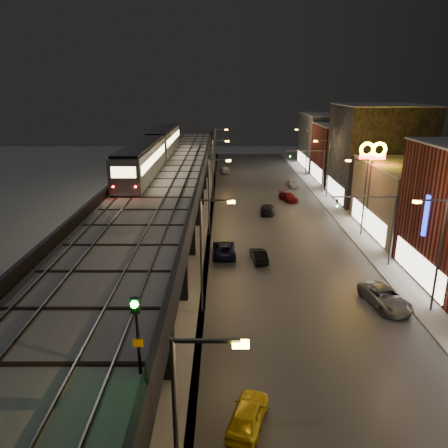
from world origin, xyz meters
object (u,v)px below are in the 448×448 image
object	(u,v)px
car_near_white	(259,256)
car_far_white	(225,170)
car_taxi	(248,415)
subway_train	(154,149)
car_onc_dark	(385,298)
car_onc_red	(292,184)
car_mid_dark	(267,209)
car_onc_white	(288,197)
car_mid_silver	(224,249)
rail_signal	(136,321)

from	to	relation	value
car_near_white	car_far_white	bearing A→B (deg)	-92.75
car_taxi	car_far_white	size ratio (longest dim) A/B	0.93
subway_train	car_onc_dark	size ratio (longest dim) A/B	7.36
subway_train	car_onc_dark	xyz separation A→B (m)	(22.22, -28.96, -7.77)
car_far_white	car_onc_dark	world-z (taller)	car_onc_dark
car_taxi	car_onc_red	xyz separation A→B (m)	(10.64, 55.50, -0.06)
car_mid_dark	car_onc_white	distance (m)	7.72
car_mid_silver	car_onc_white	size ratio (longest dim) A/B	1.17
car_mid_silver	car_near_white	bearing A→B (deg)	153.13
car_far_white	car_onc_dark	xyz separation A→B (m)	(12.50, -55.43, 0.01)
car_taxi	car_onc_white	distance (m)	46.63
car_onc_red	car_mid_silver	bearing A→B (deg)	-118.50
car_near_white	car_onc_dark	bearing A→B (deg)	128.39
car_onc_white	car_mid_dark	bearing A→B (deg)	-139.14
car_near_white	car_far_white	xyz separation A→B (m)	(-3.23, 46.20, 0.11)
subway_train	car_onc_red	distance (m)	26.58
car_mid_silver	car_mid_dark	bearing A→B (deg)	-112.52
car_far_white	car_onc_dark	distance (m)	56.82
car_mid_silver	subway_train	bearing A→B (deg)	-63.95
rail_signal	car_mid_silver	distance (m)	29.67
car_taxi	car_onc_dark	world-z (taller)	car_onc_dark
car_mid_dark	car_onc_dark	world-z (taller)	car_onc_dark
car_near_white	car_mid_silver	size ratio (longest dim) A/B	0.76
car_far_white	car_onc_white	bearing A→B (deg)	106.19
car_taxi	car_mid_silver	xyz separation A→B (m)	(-1.17, 23.63, 0.00)
subway_train	car_mid_silver	size ratio (longest dim) A/B	7.92
car_onc_white	subway_train	bearing A→B (deg)	172.59
car_onc_white	car_mid_silver	bearing A→B (deg)	-133.09
car_mid_silver	car_far_white	world-z (taller)	car_far_white
subway_train	car_near_white	bearing A→B (deg)	-56.72
car_near_white	car_onc_white	size ratio (longest dim) A/B	0.89
subway_train	car_taxi	size ratio (longest dim) A/B	9.73
subway_train	car_onc_red	xyz separation A→B (m)	(21.33, 13.76, -7.89)
car_near_white	rail_signal	bearing A→B (deg)	69.50
rail_signal	car_taxi	distance (m)	10.36
car_onc_red	subway_train	bearing A→B (deg)	-155.34
car_taxi	car_mid_dark	size ratio (longest dim) A/B	0.90
car_onc_red	car_onc_white	bearing A→B (deg)	-110.29
car_mid_dark	car_onc_red	bearing A→B (deg)	-104.45
car_onc_dark	car_onc_red	world-z (taller)	car_onc_dark
car_mid_dark	car_onc_dark	size ratio (longest dim) A/B	0.84
car_near_white	car_mid_dark	xyz separation A→B (m)	(2.48, 17.12, 0.03)
car_taxi	subway_train	bearing A→B (deg)	-58.87
car_taxi	car_onc_white	xyz separation A→B (m)	(8.57, 45.84, -0.07)
car_onc_white	car_onc_red	world-z (taller)	car_onc_red
car_near_white	car_onc_red	world-z (taller)	car_onc_red
car_mid_dark	car_onc_red	size ratio (longest dim) A/B	1.22
rail_signal	car_onc_dark	world-z (taller)	rail_signal
car_onc_dark	car_onc_white	world-z (taller)	car_onc_dark
car_near_white	car_onc_dark	world-z (taller)	car_onc_dark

